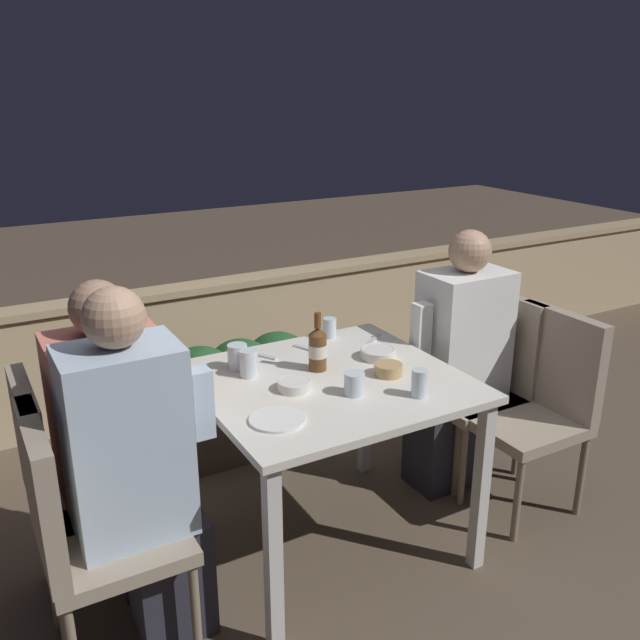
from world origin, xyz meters
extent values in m
plane|color=brown|center=(0.00, 0.00, 0.00)|extent=(16.00, 16.00, 0.00)
cube|color=tan|center=(0.00, 1.58, 0.35)|extent=(9.00, 0.14, 0.70)
cube|color=tan|center=(0.00, 1.58, 0.72)|extent=(9.00, 0.18, 0.04)
cube|color=silver|center=(0.00, 0.00, 0.74)|extent=(0.99, 0.92, 0.03)
cube|color=silver|center=(-0.45, -0.41, 0.36)|extent=(0.05, 0.05, 0.73)
cube|color=silver|center=(0.45, -0.41, 0.36)|extent=(0.05, 0.05, 0.73)
cube|color=silver|center=(-0.45, 0.41, 0.36)|extent=(0.05, 0.05, 0.73)
cube|color=silver|center=(0.45, 0.41, 0.36)|extent=(0.05, 0.05, 0.73)
cube|color=brown|center=(0.03, 0.92, 0.14)|extent=(0.79, 0.36, 0.28)
ellipsoid|color=#235628|center=(-0.19, 0.92, 0.43)|extent=(0.35, 0.47, 0.34)
ellipsoid|color=#235628|center=(0.03, 0.92, 0.43)|extent=(0.35, 0.47, 0.34)
ellipsoid|color=#235628|center=(0.24, 0.92, 0.43)|extent=(0.35, 0.47, 0.34)
cube|color=gray|center=(-0.88, -0.13, 0.42)|extent=(0.44, 0.44, 0.05)
cube|color=gray|center=(-1.08, -0.13, 0.67)|extent=(0.06, 0.44, 0.46)
cylinder|color=#7F705B|center=(-0.69, -0.32, 0.20)|extent=(0.03, 0.03, 0.40)
cylinder|color=#7F705B|center=(-1.07, 0.06, 0.20)|extent=(0.03, 0.03, 0.40)
cylinder|color=#7F705B|center=(-0.69, 0.06, 0.20)|extent=(0.03, 0.03, 0.40)
cube|color=#282833|center=(-0.71, -0.13, 0.22)|extent=(0.26, 0.23, 0.45)
cube|color=silver|center=(-0.81, -0.13, 0.77)|extent=(0.37, 0.26, 0.65)
cube|color=silver|center=(-0.56, -0.13, 0.85)|extent=(0.07, 0.07, 0.24)
sphere|color=tan|center=(-0.81, -0.13, 1.19)|extent=(0.19, 0.19, 0.19)
cube|color=gray|center=(-0.87, 0.16, 0.42)|extent=(0.44, 0.44, 0.05)
cube|color=gray|center=(-1.07, 0.16, 0.67)|extent=(0.06, 0.44, 0.46)
cylinder|color=#7F705B|center=(-1.07, -0.03, 0.20)|extent=(0.03, 0.03, 0.40)
cylinder|color=#7F705B|center=(-0.68, -0.03, 0.20)|extent=(0.03, 0.03, 0.40)
cylinder|color=#7F705B|center=(-1.07, 0.35, 0.20)|extent=(0.03, 0.03, 0.40)
cylinder|color=#7F705B|center=(-0.68, 0.35, 0.20)|extent=(0.03, 0.03, 0.40)
cube|color=#282833|center=(-0.70, 0.16, 0.22)|extent=(0.27, 0.23, 0.45)
cube|color=#E07A66|center=(-0.80, 0.16, 0.74)|extent=(0.38, 0.26, 0.59)
cube|color=#E07A66|center=(-0.55, 0.16, 0.81)|extent=(0.07, 0.07, 0.24)
sphere|color=#99755B|center=(-0.80, 0.16, 1.13)|extent=(0.19, 0.19, 0.19)
cube|color=gray|center=(0.89, -0.18, 0.42)|extent=(0.44, 0.44, 0.05)
cube|color=gray|center=(1.09, -0.18, 0.67)|extent=(0.06, 0.44, 0.46)
cylinder|color=#7F705B|center=(0.70, -0.37, 0.20)|extent=(0.03, 0.03, 0.40)
cylinder|color=#7F705B|center=(1.08, -0.37, 0.20)|extent=(0.03, 0.03, 0.40)
cylinder|color=#7F705B|center=(0.70, 0.01, 0.20)|extent=(0.03, 0.03, 0.40)
cylinder|color=#7F705B|center=(1.08, 0.01, 0.20)|extent=(0.03, 0.03, 0.40)
cube|color=gray|center=(0.87, 0.14, 0.42)|extent=(0.44, 0.44, 0.05)
cube|color=gray|center=(1.07, 0.14, 0.67)|extent=(0.06, 0.44, 0.46)
cylinder|color=#7F705B|center=(0.68, -0.05, 0.20)|extent=(0.03, 0.03, 0.40)
cylinder|color=#7F705B|center=(1.06, -0.05, 0.20)|extent=(0.03, 0.03, 0.40)
cylinder|color=#7F705B|center=(0.68, 0.33, 0.20)|extent=(0.03, 0.03, 0.40)
cylinder|color=#7F705B|center=(1.06, 0.33, 0.20)|extent=(0.03, 0.03, 0.40)
cube|color=#282833|center=(0.70, 0.14, 0.22)|extent=(0.27, 0.23, 0.45)
cube|color=white|center=(0.80, 0.14, 0.75)|extent=(0.39, 0.26, 0.60)
cube|color=white|center=(0.55, 0.14, 0.82)|extent=(0.07, 0.07, 0.24)
sphere|color=tan|center=(0.80, 0.14, 1.14)|extent=(0.19, 0.19, 0.19)
cylinder|color=brown|center=(0.01, 0.10, 0.83)|extent=(0.07, 0.07, 0.15)
cylinder|color=beige|center=(0.01, 0.10, 0.84)|extent=(0.07, 0.07, 0.05)
cone|color=brown|center=(0.01, 0.10, 0.92)|extent=(0.07, 0.07, 0.03)
cylinder|color=brown|center=(0.01, 0.10, 0.97)|extent=(0.03, 0.03, 0.06)
cylinder|color=white|center=(-0.33, -0.21, 0.76)|extent=(0.19, 0.19, 0.01)
cylinder|color=tan|center=(0.22, -0.08, 0.78)|extent=(0.11, 0.11, 0.05)
torus|color=tan|center=(0.22, -0.08, 0.80)|extent=(0.11, 0.11, 0.01)
cylinder|color=silver|center=(0.28, 0.08, 0.78)|extent=(0.15, 0.15, 0.04)
torus|color=silver|center=(0.28, 0.08, 0.79)|extent=(0.15, 0.15, 0.01)
cylinder|color=silver|center=(-0.16, -0.02, 0.78)|extent=(0.13, 0.13, 0.04)
torus|color=silver|center=(-0.16, -0.02, 0.79)|extent=(0.13, 0.13, 0.01)
cylinder|color=silver|center=(-0.27, 0.27, 0.81)|extent=(0.08, 0.08, 0.10)
cylinder|color=silver|center=(-0.26, 0.17, 0.81)|extent=(0.07, 0.07, 0.11)
cylinder|color=silver|center=(0.23, 0.39, 0.80)|extent=(0.06, 0.06, 0.09)
cylinder|color=silver|center=(0.21, -0.30, 0.81)|extent=(0.06, 0.06, 0.10)
cylinder|color=silver|center=(0.01, -0.17, 0.80)|extent=(0.08, 0.08, 0.08)
cube|color=silver|center=(0.08, 0.29, 0.76)|extent=(0.08, 0.16, 0.01)
cube|color=silver|center=(0.38, 0.25, 0.76)|extent=(0.15, 0.12, 0.01)
cube|color=silver|center=(-0.14, 0.34, 0.76)|extent=(0.11, 0.16, 0.01)
cylinder|color=brown|center=(1.27, 0.70, 0.11)|extent=(0.22, 0.22, 0.21)
cylinder|color=#47331E|center=(1.27, 0.70, 0.31)|extent=(0.03, 0.03, 0.19)
ellipsoid|color=#235628|center=(1.27, 0.70, 0.53)|extent=(0.31, 0.31, 0.28)
camera|label=1|loc=(-1.21, -2.07, 1.83)|focal=38.00mm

